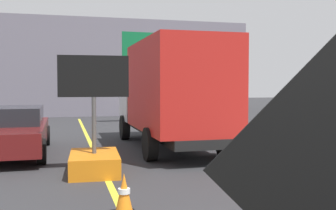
# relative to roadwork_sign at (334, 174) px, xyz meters

# --- Properties ---
(lane_center_stripe) EXTENTS (0.14, 36.00, 0.01)m
(lane_center_stripe) POSITION_rel_roadwork_sign_xyz_m (-0.70, 4.35, -1.47)
(lane_center_stripe) COLOR yellow
(lane_center_stripe) RESTS_ON ground
(roadwork_sign) EXTENTS (1.62, 0.28, 2.33)m
(roadwork_sign) POSITION_rel_roadwork_sign_xyz_m (0.00, 0.00, 0.00)
(roadwork_sign) COLOR #593819
(roadwork_sign) RESTS_ON ground
(arrow_board_trailer) EXTENTS (1.60, 1.86, 2.70)m
(arrow_board_trailer) POSITION_rel_roadwork_sign_xyz_m (-0.92, 7.19, -0.99)
(arrow_board_trailer) COLOR orange
(arrow_board_trailer) RESTS_ON ground
(box_truck) EXTENTS (2.46, 6.90, 3.31)m
(box_truck) POSITION_rel_roadwork_sign_xyz_m (1.69, 10.12, 0.33)
(box_truck) COLOR black
(box_truck) RESTS_ON ground
(pickup_car) EXTENTS (2.02, 5.14, 1.38)m
(pickup_car) POSITION_rel_roadwork_sign_xyz_m (-3.05, 10.28, -0.77)
(pickup_car) COLOR #591414
(pickup_car) RESTS_ON ground
(highway_guide_sign) EXTENTS (2.79, 0.32, 5.00)m
(highway_guide_sign) POSITION_rel_roadwork_sign_xyz_m (3.28, 18.66, 1.95)
(highway_guide_sign) COLOR gray
(highway_guide_sign) RESTS_ON ground
(far_building_block) EXTENTS (18.49, 8.29, 6.44)m
(far_building_block) POSITION_rel_roadwork_sign_xyz_m (1.80, 28.32, 1.75)
(far_building_block) COLOR slate
(far_building_block) RESTS_ON ground
(traffic_cone_mid_lane) EXTENTS (0.36, 0.36, 0.65)m
(traffic_cone_mid_lane) POSITION_rel_roadwork_sign_xyz_m (-0.70, 4.04, -1.15)
(traffic_cone_mid_lane) COLOR black
(traffic_cone_mid_lane) RESTS_ON ground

